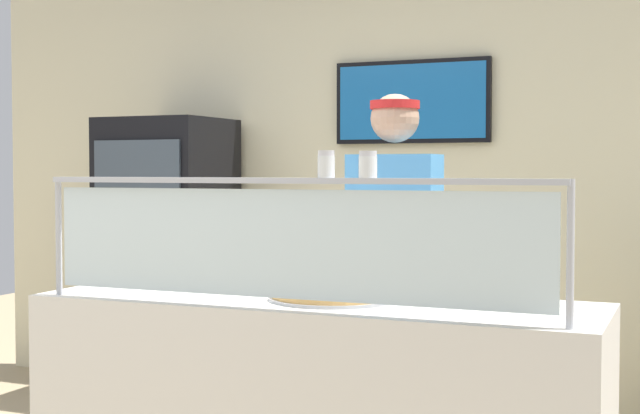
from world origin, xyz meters
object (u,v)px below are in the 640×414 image
(parmesan_shaker, at_px, (326,166))
(pepper_flake_shaker, at_px, (368,166))
(drink_fridge, at_px, (168,260))
(pizza_server, at_px, (341,291))
(worker_figure, at_px, (395,269))
(pizza_tray, at_px, (333,295))

(parmesan_shaker, distance_m, pepper_flake_shaker, 0.15)
(pepper_flake_shaker, xyz_separation_m, drink_fridge, (-2.00, 1.92, -0.57))
(pizza_server, height_order, drink_fridge, drink_fridge)
(parmesan_shaker, height_order, drink_fridge, drink_fridge)
(parmesan_shaker, xyz_separation_m, worker_figure, (-0.05, 0.89, -0.44))
(worker_figure, xyz_separation_m, drink_fridge, (-1.81, 1.03, -0.13))
(worker_figure, relative_size, drink_fridge, 1.01)
(pizza_server, distance_m, parmesan_shaker, 0.53)
(parmesan_shaker, height_order, pepper_flake_shaker, parmesan_shaker)
(pepper_flake_shaker, bearing_deg, pizza_tray, 130.17)
(pizza_tray, xyz_separation_m, worker_figure, (0.05, 0.60, 0.04))
(pizza_server, height_order, worker_figure, worker_figure)
(pizza_tray, height_order, parmesan_shaker, parmesan_shaker)
(parmesan_shaker, xyz_separation_m, drink_fridge, (-1.85, 1.92, -0.57))
(drink_fridge, bearing_deg, pizza_tray, -42.75)
(pepper_flake_shaker, relative_size, worker_figure, 0.05)
(pepper_flake_shaker, distance_m, worker_figure, 1.01)
(pizza_server, height_order, pepper_flake_shaker, pepper_flake_shaker)
(pepper_flake_shaker, distance_m, drink_fridge, 2.83)
(pizza_tray, height_order, drink_fridge, drink_fridge)
(pizza_server, relative_size, drink_fridge, 0.16)
(pepper_flake_shaker, height_order, drink_fridge, drink_fridge)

